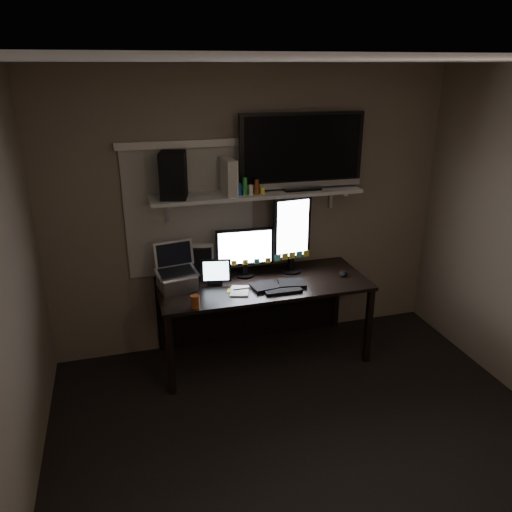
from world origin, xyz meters
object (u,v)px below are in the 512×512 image
object	(u,v)px
laptop	(176,268)
game_console	(229,177)
monitor_landscape	(245,252)
speaker	(173,175)
tv	(302,151)
monitor_portrait	(292,234)
mouse	(343,273)
tablet	(216,272)
cup	(195,302)
keyboard	(279,285)
desk	(259,295)

from	to	relation	value
laptop	game_console	world-z (taller)	game_console
monitor_landscape	speaker	world-z (taller)	speaker
monitor_landscape	tv	xyz separation A→B (m)	(0.50, 0.02, 0.85)
monitor_portrait	game_console	xyz separation A→B (m)	(-0.55, 0.01, 0.54)
tv	mouse	bearing A→B (deg)	-34.51
tv	tablet	bearing A→B (deg)	-170.07
laptop	game_console	xyz separation A→B (m)	(0.49, 0.12, 0.71)
tv	game_console	bearing A→B (deg)	-177.77
monitor_landscape	cup	world-z (taller)	monitor_landscape
keyboard	desk	bearing A→B (deg)	113.20
keyboard	tv	world-z (taller)	tv
keyboard	cup	world-z (taller)	cup
laptop	cup	distance (m)	0.41
laptop	cup	xyz separation A→B (m)	(0.09, -0.38, -0.14)
mouse	laptop	world-z (taller)	laptop
speaker	tablet	bearing A→B (deg)	-7.89
tablet	laptop	bearing A→B (deg)	-168.12
mouse	speaker	size ratio (longest dim) A/B	0.30
monitor_landscape	mouse	xyz separation A→B (m)	(0.84, -0.23, -0.20)
game_console	monitor_landscape	bearing A→B (deg)	-8.85
tablet	monitor_portrait	bearing A→B (deg)	17.90
cup	game_console	distance (m)	1.06
monitor_landscape	mouse	world-z (taller)	monitor_landscape
mouse	tablet	bearing A→B (deg)	-167.72
desk	speaker	world-z (taller)	speaker
monitor_landscape	desk	bearing A→B (deg)	-21.61
monitor_portrait	speaker	xyz separation A→B (m)	(-1.01, 0.02, 0.58)
desk	game_console	world-z (taller)	game_console
mouse	game_console	world-z (taller)	game_console
mouse	laptop	xyz separation A→B (m)	(-1.45, 0.12, 0.17)
desk	keyboard	bearing A→B (deg)	-67.88
keyboard	speaker	bearing A→B (deg)	159.81
desk	game_console	bearing A→B (deg)	166.13
keyboard	laptop	xyz separation A→B (m)	(-0.83, 0.19, 0.17)
tv	game_console	world-z (taller)	tv
monitor_landscape	cup	distance (m)	0.74
monitor_landscape	mouse	size ratio (longest dim) A/B	4.67
laptop	monitor_portrait	bearing A→B (deg)	-3.64
monitor_landscape	laptop	distance (m)	0.62
monitor_portrait	mouse	xyz separation A→B (m)	(0.41, -0.22, -0.33)
monitor_landscape	keyboard	world-z (taller)	monitor_landscape
tv	speaker	distance (m)	1.09
keyboard	tv	xyz separation A→B (m)	(0.29, 0.32, 1.06)
tablet	cup	xyz separation A→B (m)	(-0.24, -0.39, -0.06)
mouse	game_console	distance (m)	1.33
keyboard	game_console	xyz separation A→B (m)	(-0.34, 0.31, 0.88)
tv	game_console	size ratio (longest dim) A/B	3.68
desk	tv	size ratio (longest dim) A/B	1.68
tablet	mouse	bearing A→B (deg)	3.83
monitor_landscape	tv	bearing A→B (deg)	4.97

